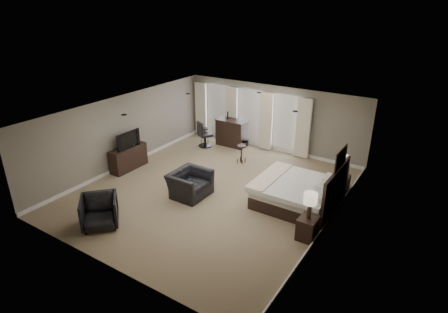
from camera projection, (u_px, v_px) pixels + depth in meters
The scene contains 16 objects.
room at pixel (211, 153), 11.41m from camera, with size 7.60×8.60×2.64m.
window_bay at pixel (249, 117), 15.12m from camera, with size 5.25×0.20×2.30m.
bed at pixel (298, 182), 10.90m from camera, with size 2.27×2.16×1.44m, color silver.
nightstand_near at pixel (307, 228), 9.50m from camera, with size 0.45×0.55×0.60m, color black.
nightstand_far at pixel (341, 184), 11.75m from camera, with size 0.42×0.51×0.55m, color black.
lamp_near at pixel (310, 206), 9.25m from camera, with size 0.34×0.34×0.71m, color beige.
lamp_far at pixel (344, 166), 11.50m from camera, with size 0.33×0.33×0.68m, color beige.
wall_art at pixel (341, 159), 9.93m from camera, with size 0.04×0.96×0.56m, color slate.
dresser at pixel (129, 158), 13.31m from camera, with size 0.46×1.43×0.83m, color black.
tv at pixel (127, 145), 13.12m from camera, with size 1.03×0.59×0.13m, color black.
armchair_near at pixel (190, 180), 11.48m from camera, with size 1.21×0.78×1.05m, color black.
armchair_far at pixel (99, 210), 9.95m from camera, with size 0.93×0.87×0.95m, color black.
bar_counter at pixel (232, 132), 15.37m from camera, with size 1.27×0.66×1.11m, color black.
bar_stool_left at pixel (204, 136), 15.66m from camera, with size 0.32×0.32×0.67m, color black.
bar_stool_right at pixel (241, 154), 13.79m from camera, with size 0.33×0.33×0.70m, color black.
desk_chair at pixel (205, 134), 15.25m from camera, with size 0.55×0.55×1.07m, color black.
Camera 1 is at (6.02, -8.63, 5.73)m, focal length 30.00 mm.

